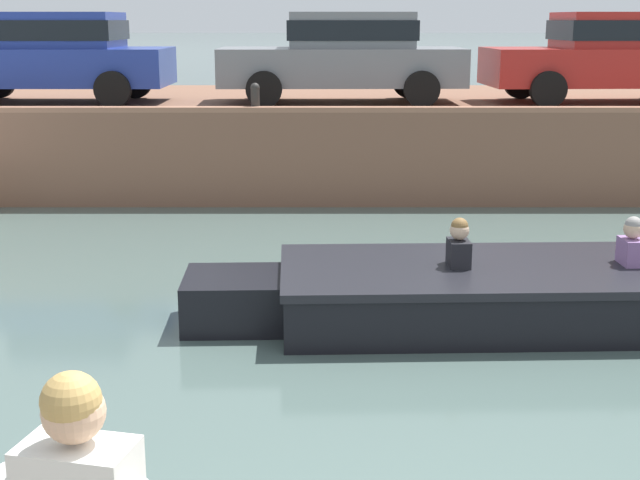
% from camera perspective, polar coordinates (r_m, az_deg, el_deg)
% --- Properties ---
extents(ground_plane, '(400.00, 400.00, 0.00)m').
position_cam_1_polar(ground_plane, '(9.03, 3.66, -5.01)').
color(ground_plane, '#4C605B').
extents(far_quay_wall, '(60.00, 6.00, 1.51)m').
position_cam_1_polar(far_quay_wall, '(17.14, 1.82, 6.64)').
color(far_quay_wall, brown).
rests_on(far_quay_wall, ground).
extents(far_wall_coping, '(60.00, 0.24, 0.08)m').
position_cam_1_polar(far_wall_coping, '(14.19, 2.26, 8.35)').
color(far_wall_coping, '#9F6C52').
rests_on(far_wall_coping, far_quay_wall).
extents(motorboat_passing, '(6.08, 2.00, 1.06)m').
position_cam_1_polar(motorboat_passing, '(9.06, 11.65, -3.30)').
color(motorboat_passing, black).
rests_on(motorboat_passing, ground).
extents(car_leftmost_blue, '(4.10, 2.03, 1.54)m').
position_cam_1_polar(car_leftmost_blue, '(16.42, -16.92, 11.36)').
color(car_leftmost_blue, '#233893').
rests_on(car_leftmost_blue, far_quay_wall).
extents(car_left_inner_grey, '(4.24, 2.05, 1.54)m').
position_cam_1_polar(car_left_inner_grey, '(15.76, 1.35, 11.86)').
color(car_left_inner_grey, slate).
rests_on(car_left_inner_grey, far_quay_wall).
extents(car_centre_red, '(4.35, 2.07, 1.54)m').
position_cam_1_polar(car_centre_red, '(16.57, 18.11, 11.29)').
color(car_centre_red, '#B2231E').
rests_on(car_centre_red, far_quay_wall).
extents(mooring_bollard_mid, '(0.15, 0.15, 0.44)m').
position_cam_1_polar(mooring_bollard_mid, '(14.32, -4.40, 9.18)').
color(mooring_bollard_mid, '#2D2B28').
rests_on(mooring_bollard_mid, far_quay_wall).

